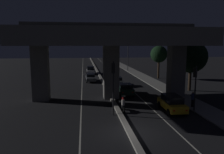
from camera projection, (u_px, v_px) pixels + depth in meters
The scene contains 18 objects.
ground_plane at pixel (129, 132), 17.00m from camera, with size 200.00×200.00×0.00m, color black.
lane_line_left_inner at pixel (82, 74), 50.87m from camera, with size 0.12×126.00×0.00m, color beige.
lane_line_right_inner at pixel (114, 74), 51.82m from camera, with size 0.12×126.00×0.00m, color beige.
median_divider at pixel (98, 73), 51.33m from camera, with size 0.48×126.00×0.22m, color gray.
sidewalk_right at pixel (144, 77), 45.62m from camera, with size 2.91×126.00×0.13m, color gray.
elevated_overpass at pixel (111, 42), 27.02m from camera, with size 21.52×12.58×9.44m.
traffic_light_left_of_median at pixel (113, 79), 20.77m from camera, with size 0.30×0.49×5.23m.
traffic_light_right_of_median at pixel (195, 81), 21.89m from camera, with size 0.30×0.49×4.69m.
street_lamp at pixel (126, 53), 56.22m from camera, with size 2.85×0.32×7.84m.
car_taxi_yellow_lead at pixel (172, 103), 22.27m from camera, with size 1.98×4.39×1.67m.
car_dark_green_second at pixel (125, 89), 29.83m from camera, with size 2.07×4.34×1.54m.
car_grey_third at pixel (117, 81), 36.70m from camera, with size 1.83×4.10×1.48m.
car_grey_lead_oncoming at pixel (90, 78), 40.69m from camera, with size 1.97×4.45×1.41m.
car_white_second_oncoming at pixel (91, 70), 51.19m from camera, with size 2.00×4.34×1.76m.
motorcycle_black_filtering_near at pixel (123, 105), 22.31m from camera, with size 0.34×1.75×1.46m.
pedestrian_on_sidewalk at pixel (193, 99), 23.47m from camera, with size 0.38×0.38×1.67m.
roadside_tree_kerbside_near at pixel (191, 57), 31.86m from camera, with size 4.71×4.71×7.40m.
roadside_tree_kerbside_mid at pixel (159, 54), 43.90m from camera, with size 3.38×3.38×6.61m.
Camera 1 is at (-3.39, -15.89, 6.74)m, focal length 35.00 mm.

